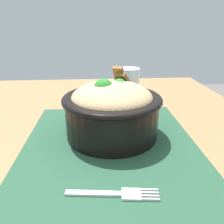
{
  "coord_description": "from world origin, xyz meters",
  "views": [
    {
      "loc": [
        0.34,
        0.01,
        0.92
      ],
      "look_at": [
        -0.08,
        0.04,
        0.76
      ],
      "focal_mm": 36.45,
      "sensor_mm": 36.0,
      "label": 1
    }
  ],
  "objects": [
    {
      "name": "fork",
      "position": [
        0.1,
        0.03,
        0.71
      ],
      "size": [
        0.03,
        0.13,
        0.0
      ],
      "color": "#BDBDBD",
      "rests_on": "placemat"
    },
    {
      "name": "drinking_glass",
      "position": [
        -0.31,
        0.1,
        0.74
      ],
      "size": [
        0.06,
        0.06,
        0.09
      ],
      "color": "silver",
      "rests_on": "table"
    },
    {
      "name": "placemat",
      "position": [
        -0.02,
        0.03,
        0.7
      ],
      "size": [
        0.43,
        0.33,
        0.0
      ],
      "primitive_type": "cube",
      "rotation": [
        0.0,
        0.0,
        -0.01
      ],
      "color": "#1E422D",
      "rests_on": "table"
    },
    {
      "name": "bowl",
      "position": [
        -0.08,
        0.04,
        0.76
      ],
      "size": [
        0.21,
        0.21,
        0.13
      ],
      "color": "black",
      "rests_on": "placemat"
    },
    {
      "name": "table",
      "position": [
        0.0,
        0.0,
        0.62
      ],
      "size": [
        1.15,
        0.8,
        0.7
      ],
      "color": "olive",
      "rests_on": "ground_plane"
    }
  ]
}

